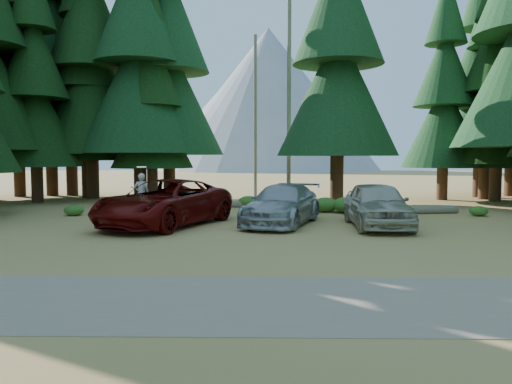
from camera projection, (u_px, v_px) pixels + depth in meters
The scene contains 21 objects.
ground at pixel (285, 240), 15.15m from camera, with size 160.00×160.00×0.00m, color #AC8949.
gravel_strip at pixel (299, 302), 8.67m from camera, with size 26.00×3.50×0.01m, color gray.
forest_belt_north at pixel (275, 199), 30.11m from camera, with size 36.00×7.00×22.00m, color black, non-canonical shape.
snag_front at pixel (289, 98), 29.18m from camera, with size 0.24×0.24×12.00m, color #726D5B.
snag_back at pixel (255, 117), 30.78m from camera, with size 0.20×0.20×10.00m, color #726D5B.
mountain_peak at pixel (255, 107), 102.32m from camera, with size 48.00×50.00×28.00m.
red_pickup at pixel (165, 203), 18.26m from camera, with size 2.83×6.14×1.71m, color #610908.
silver_minivan_center at pixel (282, 205), 18.65m from camera, with size 2.07×5.10×1.48m, color #A7AAAF.
silver_minivan_right at pixel (377, 204), 17.90m from camera, with size 1.93×4.81×1.64m, color beige.
frisbee_player at pixel (142, 194), 19.02m from camera, with size 0.62×0.45×1.85m.
log_left at pixel (239, 204), 24.96m from camera, with size 0.33×0.33×4.62m, color #726D5B.
log_mid at pixel (332, 204), 25.56m from camera, with size 0.28×0.28×3.39m, color #726D5B.
log_right at pixel (402, 210), 22.02m from camera, with size 0.33×0.33×5.19m, color #726D5B.
shrub_far_left at pixel (192, 206), 22.69m from camera, with size 1.00×1.00×0.55m, color #2E671E.
shrub_left at pixel (248, 202), 25.13m from camera, with size 1.03×1.03×0.57m, color #2E671E.
shrub_center_left at pixel (291, 203), 24.20m from camera, with size 1.08×1.08×0.60m, color #2E671E.
shrub_center_right at pixel (274, 206), 23.27m from camera, with size 0.87×0.87×0.48m, color #2E671E.
shrub_right at pixel (325, 205), 22.90m from camera, with size 1.22×1.22×0.67m, color #2E671E.
shrub_far_right at pixel (347, 205), 22.50m from camera, with size 1.33×1.33×0.73m, color #2E671E.
shrub_edge_west at pixel (74, 210), 21.53m from camera, with size 0.85×0.85×0.47m, color #2E671E.
shrub_edge_east at pixel (479, 211), 21.36m from camera, with size 0.77×0.77×0.42m, color #2E671E.
Camera 1 is at (-0.60, -15.02, 2.52)m, focal length 35.00 mm.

